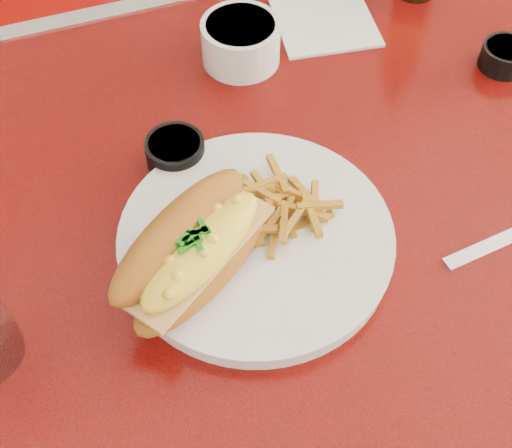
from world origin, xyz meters
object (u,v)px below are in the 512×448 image
object	(u,v)px
fork	(308,213)
gravy_ramekin	(241,41)
dinner_plate	(256,240)
sauce_cup_left	(175,152)
sauce_cup_right	(505,55)
diner_table	(345,255)
mac_hoagie	(194,249)
booth_bench_far	(188,63)

from	to	relation	value
fork	gravy_ramekin	bearing A→B (deg)	-38.41
dinner_plate	fork	world-z (taller)	same
fork	sauce_cup_left	bearing A→B (deg)	4.74
dinner_plate	fork	xyz separation A→B (m)	(0.06, 0.01, 0.01)
dinner_plate	sauce_cup_right	xyz separation A→B (m)	(0.40, 0.16, 0.01)
gravy_ramekin	sauce_cup_right	xyz separation A→B (m)	(0.32, -0.13, -0.01)
diner_table	sauce_cup_right	xyz separation A→B (m)	(0.26, 0.11, 0.18)
mac_hoagie	gravy_ramekin	world-z (taller)	mac_hoagie
sauce_cup_left	sauce_cup_right	world-z (taller)	sauce_cup_left
booth_bench_far	sauce_cup_left	bearing A→B (deg)	-104.97
diner_table	sauce_cup_left	world-z (taller)	sauce_cup_left
booth_bench_far	fork	xyz separation A→B (m)	(-0.08, -0.85, 0.50)
sauce_cup_right	booth_bench_far	bearing A→B (deg)	110.17
booth_bench_far	gravy_ramekin	size ratio (longest dim) A/B	10.72
diner_table	booth_bench_far	distance (m)	0.87
sauce_cup_right	fork	bearing A→B (deg)	-155.76
mac_hoagie	fork	distance (m)	0.14
booth_bench_far	fork	size ratio (longest dim) A/B	9.23
diner_table	gravy_ramekin	distance (m)	0.31
dinner_plate	mac_hoagie	distance (m)	0.09
diner_table	sauce_cup_right	distance (m)	0.33
diner_table	sauce_cup_right	size ratio (longest dim) A/B	14.88
diner_table	fork	xyz separation A→B (m)	(-0.08, -0.04, 0.18)
sauce_cup_right	diner_table	bearing A→B (deg)	-156.79
dinner_plate	fork	distance (m)	0.06
gravy_ramekin	sauce_cup_left	world-z (taller)	gravy_ramekin
fork	gravy_ramekin	size ratio (longest dim) A/B	1.16
gravy_ramekin	booth_bench_far	bearing A→B (deg)	83.97
dinner_plate	mac_hoagie	bearing A→B (deg)	-164.63
mac_hoagie	fork	xyz separation A→B (m)	(0.13, 0.03, -0.04)
booth_bench_far	fork	bearing A→B (deg)	-95.55
diner_table	sauce_cup_left	distance (m)	0.28
dinner_plate	sauce_cup_left	distance (m)	0.15
dinner_plate	mac_hoagie	xyz separation A→B (m)	(-0.07, -0.02, 0.05)
booth_bench_far	gravy_ramekin	distance (m)	0.77
booth_bench_far	sauce_cup_left	xyz separation A→B (m)	(-0.19, -0.72, 0.50)
gravy_ramekin	sauce_cup_right	bearing A→B (deg)	-22.22
fork	booth_bench_far	bearing A→B (deg)	-39.38
sauce_cup_right	dinner_plate	bearing A→B (deg)	-158.21
sauce_cup_left	gravy_ramekin	bearing A→B (deg)	48.10
booth_bench_far	fork	distance (m)	0.99
diner_table	gravy_ramekin	size ratio (longest dim) A/B	10.99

